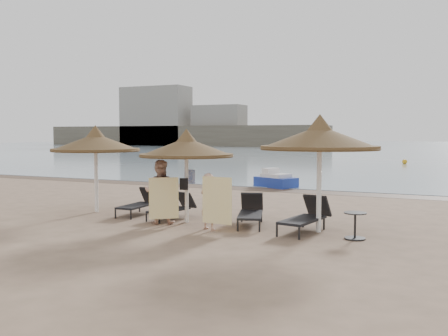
# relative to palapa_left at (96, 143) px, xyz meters

# --- Properties ---
(ground) EXTENTS (160.00, 160.00, 0.00)m
(ground) POSITION_rel_palapa_left_xyz_m (4.18, -0.99, -2.23)
(ground) COLOR #8E7159
(ground) RESTS_ON ground
(sea) EXTENTS (200.00, 140.00, 0.03)m
(sea) POSITION_rel_palapa_left_xyz_m (4.18, 79.01, -2.21)
(sea) COLOR slate
(sea) RESTS_ON ground
(wet_sand_strip) EXTENTS (200.00, 1.60, 0.01)m
(wet_sand_strip) POSITION_rel_palapa_left_xyz_m (4.18, 8.41, -2.22)
(wet_sand_strip) COLOR brown
(wet_sand_strip) RESTS_ON ground
(far_shore) EXTENTS (150.00, 54.80, 12.00)m
(far_shore) POSITION_rel_palapa_left_xyz_m (-20.92, 76.84, 0.68)
(far_shore) COLOR #615A4C
(far_shore) RESTS_ON ground
(palapa_left) EXTENTS (2.82, 2.82, 2.80)m
(palapa_left) POSITION_rel_palapa_left_xyz_m (0.00, 0.00, 0.00)
(palapa_left) COLOR white
(palapa_left) RESTS_ON ground
(palapa_center) EXTENTS (2.69, 2.69, 2.67)m
(palapa_center) POSITION_rel_palapa_left_xyz_m (3.53, -0.38, -0.10)
(palapa_center) COLOR white
(palapa_center) RESTS_ON ground
(palapa_right) EXTENTS (3.05, 3.05, 3.03)m
(palapa_right) POSITION_rel_palapa_left_xyz_m (7.29, -0.19, 0.18)
(palapa_right) COLOR white
(palapa_right) RESTS_ON ground
(lounger_far_left) EXTENTS (0.69, 1.83, 0.81)m
(lounger_far_left) POSITION_rel_palapa_left_xyz_m (1.50, 0.27, -1.87)
(lounger_far_left) COLOR black
(lounger_far_left) RESTS_ON ground
(lounger_near_left) EXTENTS (0.86, 1.75, 0.75)m
(lounger_near_left) POSITION_rel_palapa_left_xyz_m (2.86, 0.03, -1.89)
(lounger_near_left) COLOR black
(lounger_near_left) RESTS_ON ground
(lounger_near_right) EXTENTS (1.18, 1.97, 0.84)m
(lounger_near_right) POSITION_rel_palapa_left_xyz_m (5.32, 0.07, -1.85)
(lounger_near_right) COLOR black
(lounger_near_right) RESTS_ON ground
(lounger_far_right) EXTENTS (0.97, 2.08, 0.89)m
(lounger_far_right) POSITION_rel_palapa_left_xyz_m (6.98, -0.19, -1.83)
(lounger_far_right) COLOR black
(lounger_far_right) RESTS_ON ground
(side_table) EXTENTS (0.54, 0.54, 0.65)m
(side_table) POSITION_rel_palapa_left_xyz_m (8.30, -0.67, -1.92)
(side_table) COLOR black
(side_table) RESTS_ON ground
(person_left) EXTENTS (1.11, 0.91, 2.08)m
(person_left) POSITION_rel_palapa_left_xyz_m (2.95, -0.88, -1.19)
(person_left) COLOR tan
(person_left) RESTS_ON ground
(person_right) EXTENTS (0.91, 0.71, 1.74)m
(person_right) POSITION_rel_palapa_left_xyz_m (4.61, -1.12, -1.36)
(person_right) COLOR tan
(person_right) RESTS_ON ground
(towel_left) EXTENTS (0.63, 0.53, 1.13)m
(towel_left) POSITION_rel_palapa_left_xyz_m (3.30, -1.23, -1.45)
(towel_left) COLOR yellow
(towel_left) RESTS_ON ground
(towel_right) EXTENTS (0.86, 0.09, 1.20)m
(towel_right) POSITION_rel_palapa_left_xyz_m (4.96, -1.37, -1.40)
(towel_right) COLOR yellow
(towel_right) RESTS_ON ground
(bag_patterned) EXTENTS (0.33, 0.16, 0.40)m
(bag_patterned) POSITION_rel_palapa_left_xyz_m (3.53, -0.20, -0.93)
(bag_patterned) COLOR white
(bag_patterned) RESTS_ON ground
(bag_dark) EXTENTS (0.24, 0.15, 0.33)m
(bag_dark) POSITION_rel_palapa_left_xyz_m (3.53, -0.54, -1.11)
(bag_dark) COLOR black
(bag_dark) RESTS_ON ground
(pedal_boat) EXTENTS (2.18, 1.80, 0.88)m
(pedal_boat) POSITION_rel_palapa_left_xyz_m (2.78, 9.52, -1.90)
(pedal_boat) COLOR #1C3297
(pedal_boat) RESTS_ON ground
(buoy_mid) EXTENTS (0.41, 0.41, 0.41)m
(buoy_mid) POSITION_rel_palapa_left_xyz_m (6.69, 30.60, -2.02)
(buoy_mid) COLOR gold
(buoy_mid) RESTS_ON ground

